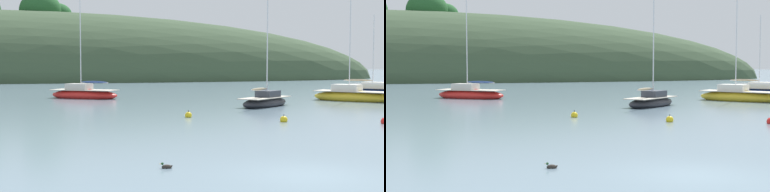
% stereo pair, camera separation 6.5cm
% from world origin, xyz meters
% --- Properties ---
extents(ground_plane, '(400.00, 400.00, 0.00)m').
position_xyz_m(ground_plane, '(0.00, 0.00, 0.00)').
color(ground_plane, slate).
extents(sailboat_cream_ketch, '(6.71, 6.99, 10.43)m').
position_xyz_m(sailboat_cream_ketch, '(16.10, 29.53, 0.43)').
color(sailboat_cream_ketch, gold).
rests_on(sailboat_cream_ketch, ground).
extents(sailboat_orange_cutter, '(5.61, 5.48, 8.64)m').
position_xyz_m(sailboat_orange_cutter, '(6.72, 25.22, 0.37)').
color(sailboat_orange_cutter, '#232328').
rests_on(sailboat_orange_cutter, ground).
extents(sailboat_red_portside, '(7.09, 5.47, 10.07)m').
position_xyz_m(sailboat_red_portside, '(-7.24, 37.14, 0.42)').
color(sailboat_red_portside, red).
rests_on(sailboat_red_portside, ground).
extents(sailboat_yellow_far, '(6.75, 6.64, 8.32)m').
position_xyz_m(sailboat_yellow_far, '(20.83, 35.39, 0.42)').
color(sailboat_yellow_far, navy).
rests_on(sailboat_yellow_far, ground).
extents(mooring_buoy_inner, '(0.44, 0.44, 0.54)m').
position_xyz_m(mooring_buoy_inner, '(4.38, 14.43, 0.12)').
color(mooring_buoy_inner, yellow).
rests_on(mooring_buoy_inner, ground).
extents(mooring_buoy_channel, '(0.44, 0.44, 0.54)m').
position_xyz_m(mooring_buoy_channel, '(-0.59, 17.98, 0.12)').
color(mooring_buoy_channel, yellow).
rests_on(mooring_buoy_channel, ground).
extents(duck_lone_right, '(0.42, 0.19, 0.24)m').
position_xyz_m(duck_lone_right, '(-4.14, 1.81, 0.05)').
color(duck_lone_right, '#2D2823').
rests_on(duck_lone_right, ground).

